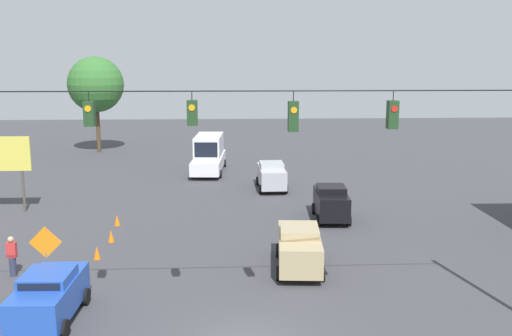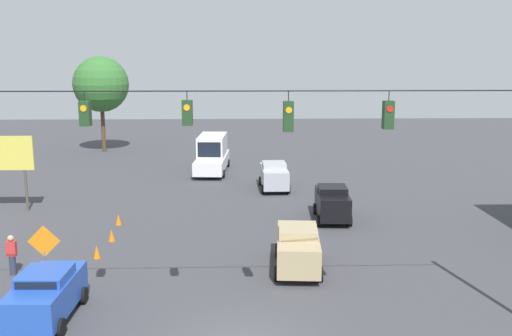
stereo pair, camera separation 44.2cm
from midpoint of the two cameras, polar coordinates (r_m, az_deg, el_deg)
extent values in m
cylinder|color=black|center=(18.07, -1.13, 7.71)|extent=(20.83, 0.04, 0.04)
cube|color=#1E3D1E|center=(18.81, 13.73, 5.18)|extent=(0.32, 0.36, 0.90)
cylinder|color=black|center=(18.76, 13.81, 7.03)|extent=(0.03, 0.03, 0.32)
cylinder|color=red|center=(18.61, 13.91, 5.74)|extent=(0.20, 0.02, 0.20)
cube|color=#1E3D1E|center=(18.22, 3.94, 5.17)|extent=(0.32, 0.36, 0.96)
cylinder|color=black|center=(18.17, 3.96, 7.19)|extent=(0.03, 0.03, 0.33)
cylinder|color=orange|center=(18.01, 4.01, 5.79)|extent=(0.20, 0.02, 0.20)
cube|color=#1E3D1E|center=(18.17, -6.20, 5.51)|extent=(0.32, 0.36, 0.80)
cylinder|color=black|center=(18.13, -6.23, 7.21)|extent=(0.03, 0.03, 0.28)
cylinder|color=orange|center=(17.96, -6.26, 6.02)|extent=(0.20, 0.02, 0.20)
cube|color=#1E3D1E|center=(18.69, -16.07, 5.26)|extent=(0.32, 0.36, 0.78)
cylinder|color=black|center=(18.65, -16.16, 6.92)|extent=(0.03, 0.03, 0.30)
cylinder|color=orange|center=(18.49, -16.24, 5.74)|extent=(0.20, 0.02, 0.20)
cube|color=black|center=(33.31, 8.00, -3.53)|extent=(1.92, 3.99, 1.32)
cube|color=black|center=(33.11, 8.04, -2.12)|extent=(1.67, 1.80, 0.36)
cube|color=black|center=(33.95, 7.87, -1.78)|extent=(1.37, 0.09, 0.25)
cylinder|color=black|center=(34.80, 9.14, -4.05)|extent=(0.25, 0.65, 0.64)
cylinder|color=black|center=(34.60, 6.31, -4.06)|extent=(0.25, 0.65, 0.64)
cylinder|color=black|center=(32.38, 9.75, -5.21)|extent=(0.25, 0.65, 0.64)
cylinder|color=black|center=(32.17, 6.71, -5.24)|extent=(0.25, 0.65, 0.64)
cube|color=silver|center=(46.88, -4.15, 0.58)|extent=(2.72, 7.34, 1.00)
cube|color=silver|center=(47.01, -4.12, 2.28)|extent=(2.37, 4.74, 1.69)
cube|color=black|center=(44.74, -4.43, 1.83)|extent=(1.80, 0.14, 1.18)
cylinder|color=black|center=(44.83, -5.88, -0.58)|extent=(0.26, 0.65, 0.64)
cylinder|color=black|center=(44.58, -3.01, -0.60)|extent=(0.26, 0.65, 0.64)
cylinder|color=black|center=(49.39, -5.16, 0.51)|extent=(0.26, 0.65, 0.64)
cylinder|color=black|center=(49.16, -2.54, 0.50)|extent=(0.26, 0.65, 0.64)
cube|color=#A8AAB2|center=(40.63, 2.12, -0.82)|extent=(1.86, 4.29, 1.27)
cube|color=#A8AAB2|center=(40.48, 2.13, 0.31)|extent=(1.67, 1.91, 0.36)
cube|color=black|center=(41.40, 2.01, 0.55)|extent=(1.41, 0.05, 0.25)
cylinder|color=black|center=(42.20, 3.14, -1.27)|extent=(0.24, 0.65, 0.64)
cylinder|color=black|center=(42.04, 0.75, -1.30)|extent=(0.24, 0.65, 0.64)
cylinder|color=black|center=(39.52, 3.57, -2.11)|extent=(0.24, 0.65, 0.64)
cylinder|color=black|center=(39.36, 1.02, -2.15)|extent=(0.24, 0.65, 0.64)
cube|color=tan|center=(25.64, 4.70, -8.00)|extent=(2.16, 4.65, 1.25)
cube|color=tan|center=(25.39, 4.72, -6.29)|extent=(1.82, 2.11, 0.36)
cube|color=black|center=(26.35, 4.65, -5.64)|extent=(1.45, 0.13, 0.25)
cylinder|color=black|center=(27.27, 6.50, -8.24)|extent=(0.27, 0.66, 0.64)
cylinder|color=black|center=(27.21, 2.64, -8.22)|extent=(0.27, 0.66, 0.64)
cylinder|color=black|center=(24.53, 6.95, -10.50)|extent=(0.27, 0.66, 0.64)
cylinder|color=black|center=(24.45, 2.63, -10.49)|extent=(0.27, 0.66, 0.64)
cube|color=#234CB2|center=(22.14, -19.68, -11.93)|extent=(1.90, 4.12, 1.14)
cube|color=#234CB2|center=(21.86, -19.81, -10.11)|extent=(1.70, 1.83, 0.36)
cube|color=black|center=(21.07, -20.63, -10.97)|extent=(1.44, 0.06, 0.25)
cylinder|color=black|center=(21.56, -23.09, -14.48)|extent=(0.24, 0.65, 0.64)
cylinder|color=black|center=(20.95, -18.40, -14.91)|extent=(0.24, 0.65, 0.64)
cylinder|color=black|center=(23.79, -20.61, -11.85)|extent=(0.24, 0.65, 0.64)
cylinder|color=black|center=(23.25, -16.36, -12.13)|extent=(0.24, 0.65, 0.64)
cone|color=orange|center=(25.51, -16.34, -10.04)|extent=(0.33, 0.33, 0.62)
cone|color=orange|center=(27.97, -15.21, -8.09)|extent=(0.33, 0.33, 0.62)
cone|color=orange|center=(30.27, -13.84, -6.55)|extent=(0.33, 0.33, 0.62)
cone|color=orange|center=(33.06, -13.23, -5.03)|extent=(0.33, 0.33, 0.62)
cylinder|color=#4C473D|center=(37.50, -21.66, -2.10)|extent=(0.16, 0.16, 2.56)
cube|color=#D8CC4C|center=(37.57, -23.87, 1.37)|extent=(3.90, 0.12, 2.08)
cylinder|color=slate|center=(24.30, -19.76, -9.84)|extent=(0.06, 0.06, 1.80)
cube|color=orange|center=(23.88, -19.96, -6.90)|extent=(1.27, 0.04, 1.27)
cylinder|color=#2D334C|center=(27.10, -22.72, -8.96)|extent=(0.28, 0.28, 0.84)
cube|color=red|center=(26.86, -22.84, -7.44)|extent=(0.40, 0.24, 0.67)
sphere|color=tan|center=(26.73, -22.91, -6.49)|extent=(0.26, 0.26, 0.26)
cylinder|color=#4C3823|center=(58.70, -14.84, 4.11)|extent=(0.39, 0.39, 5.20)
sphere|color=#336B2D|center=(58.37, -15.04, 8.09)|extent=(5.41, 5.41, 5.41)
camera|label=1|loc=(0.22, -89.56, 0.09)|focal=40.00mm
camera|label=2|loc=(0.22, 90.44, -0.09)|focal=40.00mm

